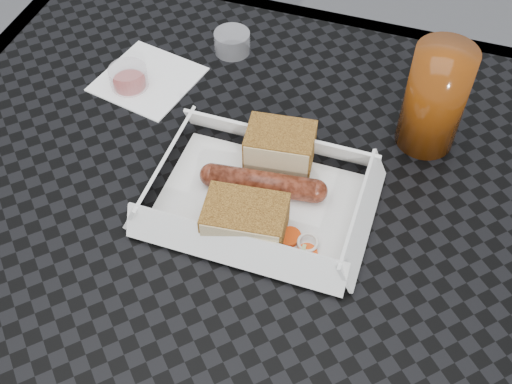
% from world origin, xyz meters
% --- Properties ---
extents(patio_table, '(0.80, 0.80, 0.74)m').
position_xyz_m(patio_table, '(0.00, 0.00, 0.67)').
color(patio_table, black).
rests_on(patio_table, ground).
extents(food_tray, '(0.22, 0.15, 0.00)m').
position_xyz_m(food_tray, '(0.05, 0.02, 0.75)').
color(food_tray, white).
rests_on(food_tray, patio_table).
extents(bratwurst, '(0.15, 0.04, 0.03)m').
position_xyz_m(bratwurst, '(0.05, 0.04, 0.76)').
color(bratwurst, maroon).
rests_on(bratwurst, food_tray).
extents(bread_near, '(0.08, 0.06, 0.05)m').
position_xyz_m(bread_near, '(0.06, 0.08, 0.77)').
color(bread_near, olive).
rests_on(bread_near, food_tray).
extents(bread_far, '(0.09, 0.07, 0.04)m').
position_xyz_m(bread_far, '(0.05, -0.03, 0.77)').
color(bread_far, olive).
rests_on(bread_far, food_tray).
extents(veg_garnish, '(0.03, 0.03, 0.00)m').
position_xyz_m(veg_garnish, '(0.11, -0.03, 0.75)').
color(veg_garnish, '#E6410A').
rests_on(veg_garnish, food_tray).
extents(napkin, '(0.14, 0.14, 0.00)m').
position_xyz_m(napkin, '(-0.16, 0.17, 0.75)').
color(napkin, white).
rests_on(napkin, patio_table).
extents(condiment_cup_sauce, '(0.05, 0.05, 0.03)m').
position_xyz_m(condiment_cup_sauce, '(-0.17, 0.15, 0.76)').
color(condiment_cup_sauce, maroon).
rests_on(condiment_cup_sauce, patio_table).
extents(condiment_cup_empty, '(0.05, 0.05, 0.03)m').
position_xyz_m(condiment_cup_empty, '(-0.07, 0.27, 0.76)').
color(condiment_cup_empty, silver).
rests_on(condiment_cup_empty, patio_table).
extents(drink_glass, '(0.07, 0.07, 0.14)m').
position_xyz_m(drink_glass, '(0.21, 0.18, 0.81)').
color(drink_glass, '#5E2808').
rests_on(drink_glass, patio_table).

